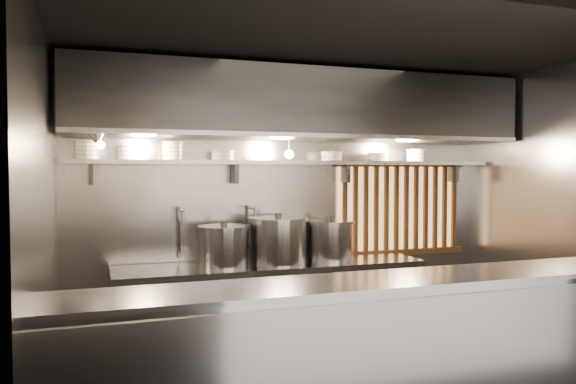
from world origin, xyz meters
TOP-DOWN VIEW (x-y plane):
  - ceiling at (0.00, 0.00)m, footprint 4.50×4.50m
  - wall_back at (0.00, 1.50)m, footprint 4.50×0.00m
  - wall_left at (-2.25, 0.00)m, footprint 0.00×3.00m
  - wall_right at (2.25, 0.00)m, footprint 0.00×3.00m
  - serving_counter at (0.00, -0.96)m, footprint 4.50×0.56m
  - cooking_bench at (-0.30, 1.13)m, footprint 3.00×0.70m
  - bowl_shelf at (0.00, 1.32)m, footprint 4.40×0.34m
  - exhaust_hood at (0.00, 1.10)m, footprint 4.40×0.81m
  - wood_screen at (1.30, 1.45)m, footprint 1.56×0.09m
  - faucet_left at (-1.15, 1.37)m, footprint 0.04×0.30m
  - faucet_right at (-0.45, 1.37)m, footprint 0.04×0.30m
  - heat_lamp at (-1.90, 0.85)m, footprint 0.25×0.35m
  - pendant_bulb at (-0.10, 1.20)m, footprint 0.09×0.09m
  - stock_pot_left at (-0.78, 1.10)m, footprint 0.64×0.64m
  - stock_pot_mid at (-0.24, 1.12)m, footprint 0.72×0.72m
  - stock_pot_right at (0.32, 1.18)m, footprint 0.67×0.67m
  - bowl_stack_0 at (-1.98, 1.32)m, footprint 0.22×0.22m
  - bowl_stack_1 at (-1.63, 1.32)m, footprint 0.20×0.20m
  - bowl_stack_2 at (-1.22, 1.32)m, footprint 0.21×0.21m
  - bowl_stack_3 at (-0.74, 1.32)m, footprint 0.23×0.23m
  - bowl_stack_4 at (0.41, 1.32)m, footprint 0.23×0.23m
  - bowl_stack_5 at (0.94, 1.32)m, footprint 0.23×0.23m
  - bowl_stack_6 at (1.40, 1.32)m, footprint 0.21×0.21m

SIDE VIEW (x-z plane):
  - cooking_bench at x=-0.30m, z-range 0.00..0.90m
  - serving_counter at x=0.00m, z-range 0.00..1.13m
  - stock_pot_left at x=-0.78m, z-range 0.88..1.31m
  - stock_pot_right at x=0.32m, z-range 0.88..1.32m
  - stock_pot_mid at x=-0.24m, z-range 0.88..1.37m
  - faucet_left at x=-1.15m, z-range 1.06..1.56m
  - faucet_right at x=-0.45m, z-range 1.06..1.56m
  - wood_screen at x=1.30m, z-range 0.86..1.90m
  - wall_back at x=0.00m, z-range -0.85..3.65m
  - wall_left at x=-2.25m, z-range -0.10..2.90m
  - wall_right at x=2.25m, z-range -0.10..2.90m
  - bowl_shelf at x=0.00m, z-range 1.86..1.90m
  - bowl_stack_3 at x=-0.74m, z-range 1.90..1.99m
  - bowl_stack_5 at x=0.94m, z-range 1.90..1.99m
  - bowl_stack_4 at x=0.41m, z-range 1.90..1.99m
  - pendant_bulb at x=-0.10m, z-range 1.87..2.05m
  - bowl_stack_6 at x=1.40m, z-range 1.90..2.03m
  - bowl_stack_1 at x=-1.63m, z-range 1.90..2.03m
  - bowl_stack_0 at x=-1.98m, z-range 1.90..2.07m
  - bowl_stack_2 at x=-1.22m, z-range 1.90..2.07m
  - heat_lamp at x=-1.90m, z-range 1.97..2.17m
  - exhaust_hood at x=0.00m, z-range 2.10..2.75m
  - ceiling at x=0.00m, z-range 2.80..2.80m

